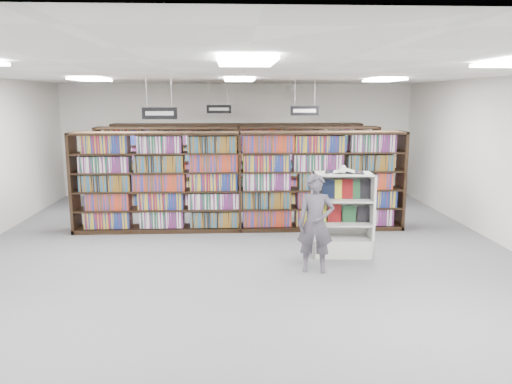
{
  "coord_description": "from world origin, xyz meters",
  "views": [
    {
      "loc": [
        -0.16,
        -8.44,
        2.76
      ],
      "look_at": [
        0.27,
        0.5,
        1.1
      ],
      "focal_mm": 35.0,
      "sensor_mm": 36.0,
      "label": 1
    }
  ],
  "objects_px": {
    "bookshelf_row_near": "(240,182)",
    "open_book": "(344,171)",
    "shopper": "(316,223)",
    "endcap_display": "(341,227)"
  },
  "relations": [
    {
      "from": "bookshelf_row_near",
      "to": "open_book",
      "type": "relative_size",
      "value": 9.57
    },
    {
      "from": "shopper",
      "to": "bookshelf_row_near",
      "type": "bearing_deg",
      "value": 123.6
    },
    {
      "from": "open_book",
      "to": "shopper",
      "type": "bearing_deg",
      "value": -113.62
    },
    {
      "from": "bookshelf_row_near",
      "to": "endcap_display",
      "type": "xyz_separation_m",
      "value": [
        1.79,
        -1.84,
        -0.55
      ]
    },
    {
      "from": "bookshelf_row_near",
      "to": "shopper",
      "type": "xyz_separation_m",
      "value": [
        1.17,
        -2.7,
        -0.25
      ]
    },
    {
      "from": "bookshelf_row_near",
      "to": "shopper",
      "type": "height_order",
      "value": "bookshelf_row_near"
    },
    {
      "from": "bookshelf_row_near",
      "to": "open_book",
      "type": "distance_m",
      "value": 2.62
    },
    {
      "from": "endcap_display",
      "to": "shopper",
      "type": "relative_size",
      "value": 0.94
    },
    {
      "from": "bookshelf_row_near",
      "to": "endcap_display",
      "type": "distance_m",
      "value": 2.63
    },
    {
      "from": "endcap_display",
      "to": "shopper",
      "type": "distance_m",
      "value": 1.1
    }
  ]
}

